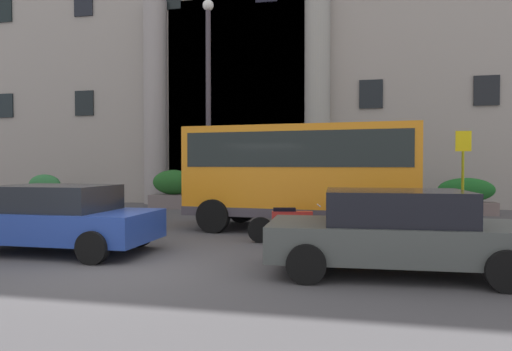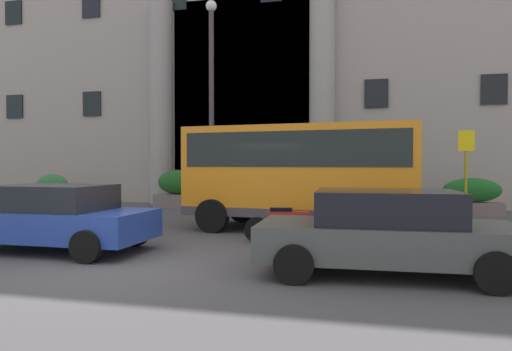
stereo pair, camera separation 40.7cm
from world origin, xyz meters
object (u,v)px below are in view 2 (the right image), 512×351
object	(u,v)px
hedge_planter_entrance_right	(378,193)
scooter_by_planter	(287,223)
orange_minibus	(302,169)
hedge_planter_west	(178,190)
lamppost_plaza_centre	(211,91)
hedge_planter_east	(472,197)
parked_sedan_second	(386,232)
parked_hatchback_near	(54,217)
hedge_planter_entrance_left	(269,194)
bus_stop_sign	(466,168)
motorcycle_near_kerb	(436,229)
hedge_planter_far_east	(52,191)

from	to	relation	value
hedge_planter_entrance_right	scooter_by_planter	size ratio (longest dim) A/B	0.82
orange_minibus	hedge_planter_west	xyz separation A→B (m)	(-6.01, 5.29, -0.93)
lamppost_plaza_centre	scooter_by_planter	bearing A→B (deg)	-55.15
hedge_planter_east	hedge_planter_entrance_right	xyz separation A→B (m)	(-3.25, -0.56, 0.15)
hedge_planter_west	parked_sedan_second	distance (m)	12.95
hedge_planter_west	parked_hatchback_near	world-z (taller)	hedge_planter_west
hedge_planter_entrance_left	hedge_planter_west	size ratio (longest dim) A/B	1.03
hedge_planter_entrance_right	parked_hatchback_near	world-z (taller)	hedge_planter_entrance_right
bus_stop_sign	motorcycle_near_kerb	size ratio (longest dim) A/B	1.45
orange_minibus	hedge_planter_entrance_left	distance (m)	5.36
orange_minibus	parked_hatchback_near	world-z (taller)	orange_minibus
orange_minibus	bus_stop_sign	world-z (taller)	orange_minibus
scooter_by_planter	motorcycle_near_kerb	size ratio (longest dim) A/B	1.06
hedge_planter_east	parked_sedan_second	xyz separation A→B (m)	(-3.22, -10.03, 0.07)
orange_minibus	hedge_planter_west	bearing A→B (deg)	143.46
bus_stop_sign	parked_hatchback_near	size ratio (longest dim) A/B	0.69
lamppost_plaza_centre	motorcycle_near_kerb	bearing A→B (deg)	-38.66
parked_sedan_second	scooter_by_planter	world-z (taller)	parked_sedan_second
orange_minibus	hedge_planter_entrance_left	size ratio (longest dim) A/B	3.28
motorcycle_near_kerb	lamppost_plaza_centre	bearing A→B (deg)	127.07
orange_minibus	hedge_planter_entrance_left	bearing A→B (deg)	117.24
hedge_planter_east	lamppost_plaza_centre	bearing A→B (deg)	-168.45
hedge_planter_east	parked_sedan_second	size ratio (longest dim) A/B	0.48
hedge_planter_east	hedge_planter_west	xyz separation A→B (m)	(-11.37, 0.03, 0.12)
hedge_planter_entrance_right	lamppost_plaza_centre	size ratio (longest dim) A/B	0.22
scooter_by_planter	motorcycle_near_kerb	bearing A→B (deg)	-15.08
parked_hatchback_near	parked_sedan_second	xyz separation A→B (m)	(6.78, -0.47, 0.00)
hedge_planter_entrance_left	hedge_planter_entrance_right	distance (m)	4.11
orange_minibus	hedge_planter_far_east	distance (m)	12.73
bus_stop_sign	hedge_planter_entrance_left	bearing A→B (deg)	154.73
bus_stop_sign	hedge_planter_entrance_right	xyz separation A→B (m)	(-2.42, 2.92, -0.94)
scooter_by_planter	motorcycle_near_kerb	distance (m)	3.26
motorcycle_near_kerb	parked_hatchback_near	bearing A→B (deg)	-179.88
hedge_planter_entrance_right	hedge_planter_entrance_left	bearing A→B (deg)	177.76
hedge_planter_far_east	parked_hatchback_near	xyz separation A→B (m)	(7.12, -9.07, 0.04)
hedge_planter_east	motorcycle_near_kerb	distance (m)	7.84
bus_stop_sign	hedge_planter_far_east	world-z (taller)	bus_stop_sign
hedge_planter_entrance_right	parked_hatchback_near	xyz separation A→B (m)	(-6.74, -9.00, -0.08)
hedge_planter_far_east	lamppost_plaza_centre	distance (m)	8.91
hedge_planter_far_east	parked_sedan_second	world-z (taller)	parked_sedan_second
hedge_planter_far_east	parked_sedan_second	size ratio (longest dim) A/B	0.37
scooter_by_planter	parked_sedan_second	bearing A→B (deg)	-62.81
bus_stop_sign	lamppost_plaza_centre	size ratio (longest dim) A/B	0.36
bus_stop_sign	hedge_planter_far_east	size ratio (longest dim) A/B	1.78
parked_hatchback_near	scooter_by_planter	size ratio (longest dim) A/B	1.99
orange_minibus	hedge_planter_entrance_right	world-z (taller)	orange_minibus
hedge_planter_entrance_right	lamppost_plaza_centre	world-z (taller)	lamppost_plaza_centre
orange_minibus	bus_stop_sign	xyz separation A→B (m)	(4.52, 1.78, 0.03)
hedge_planter_entrance_right	lamppost_plaza_centre	bearing A→B (deg)	-167.50
hedge_planter_far_east	motorcycle_near_kerb	distance (m)	16.57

